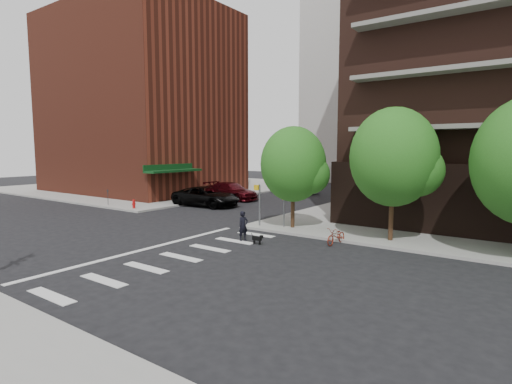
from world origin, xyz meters
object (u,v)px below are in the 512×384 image
fire_hydrant (134,203)px  parked_car_maroon (231,191)px  parked_car_silver (295,186)px  dog_walker (243,226)px  scooter (336,236)px  parked_car_black (206,197)px

fire_hydrant → parked_car_maroon: parked_car_maroon is taller
fire_hydrant → parked_car_silver: size_ratio=0.14×
parked_car_maroon → dog_walker: (11.54, -13.20, -0.04)m
fire_hydrant → scooter: scooter is taller
parked_car_silver → scooter: (13.74, -19.53, -0.42)m
scooter → dog_walker: dog_walker is taller
parked_car_silver → dog_walker: (9.28, -21.70, -0.06)m
parked_car_silver → dog_walker: bearing=-162.4°
parked_car_maroon → dog_walker: bearing=-135.3°
parked_car_silver → parked_car_black: bearing=168.9°
fire_hydrant → parked_car_maroon: bearing=76.7°
parked_car_black → parked_car_silver: (1.28, 13.16, 0.02)m
parked_car_maroon → parked_car_black: bearing=-164.6°
scooter → dog_walker: 4.98m
parked_car_black → scooter: bearing=-117.4°
fire_hydrant → dog_walker: dog_walker is taller
parked_car_maroon → dog_walker: parked_car_maroon is taller
fire_hydrant → dog_walker: size_ratio=0.45×
scooter → parked_car_black: bearing=162.6°
dog_walker → parked_car_silver: bearing=40.3°
dog_walker → parked_car_maroon: bearing=58.3°
parked_car_silver → dog_walker: 23.60m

